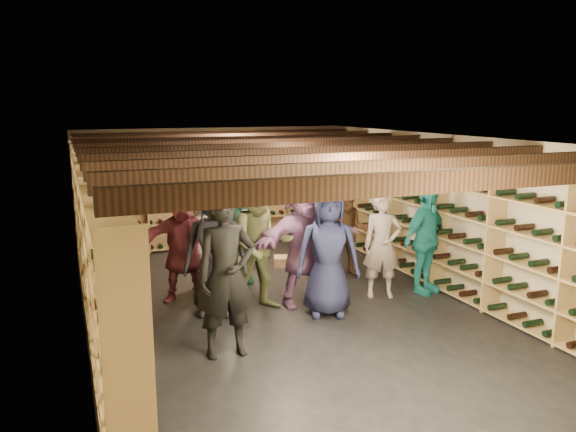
% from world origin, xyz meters
% --- Properties ---
extents(ground, '(8.00, 8.00, 0.00)m').
position_xyz_m(ground, '(0.00, 0.00, 0.00)').
color(ground, black).
rests_on(ground, ground).
extents(walls, '(5.52, 8.02, 2.40)m').
position_xyz_m(walls, '(0.00, 0.00, 1.20)').
color(walls, '#C2B597').
rests_on(walls, ground).
extents(ceiling, '(5.50, 8.00, 0.01)m').
position_xyz_m(ceiling, '(0.00, 0.00, 2.40)').
color(ceiling, beige).
rests_on(ceiling, walls).
extents(ceiling_joists, '(5.40, 7.12, 0.18)m').
position_xyz_m(ceiling_joists, '(0.00, 0.00, 2.26)').
color(ceiling_joists, black).
rests_on(ceiling_joists, ground).
extents(wine_rack_left, '(0.32, 7.50, 2.15)m').
position_xyz_m(wine_rack_left, '(-2.57, 0.00, 1.08)').
color(wine_rack_left, '#A3854F').
rests_on(wine_rack_left, ground).
extents(wine_rack_right, '(0.32, 7.50, 2.15)m').
position_xyz_m(wine_rack_right, '(2.57, 0.00, 1.08)').
color(wine_rack_right, '#A3854F').
rests_on(wine_rack_right, ground).
extents(wine_rack_back, '(4.70, 0.30, 2.15)m').
position_xyz_m(wine_rack_back, '(0.00, 3.83, 1.07)').
color(wine_rack_back, '#A3854F').
rests_on(wine_rack_back, ground).
extents(crate_stack_left, '(0.58, 0.48, 0.51)m').
position_xyz_m(crate_stack_left, '(-0.07, 2.16, 0.26)').
color(crate_stack_left, tan).
rests_on(crate_stack_left, ground).
extents(crate_stack_right, '(0.54, 0.40, 0.51)m').
position_xyz_m(crate_stack_right, '(1.07, 1.30, 0.26)').
color(crate_stack_right, tan).
rests_on(crate_stack_right, ground).
extents(crate_loose, '(0.58, 0.48, 0.17)m').
position_xyz_m(crate_loose, '(0.77, 1.90, 0.09)').
color(crate_loose, tan).
rests_on(crate_loose, ground).
extents(person_0, '(1.04, 0.87, 1.82)m').
position_xyz_m(person_0, '(-1.00, 0.12, 0.91)').
color(person_0, black).
rests_on(person_0, ground).
extents(person_1, '(0.70, 0.46, 1.90)m').
position_xyz_m(person_1, '(-1.24, -1.22, 0.95)').
color(person_1, black).
rests_on(person_1, ground).
extents(person_2, '(0.96, 0.77, 1.89)m').
position_xyz_m(person_2, '(-0.38, 0.02, 0.95)').
color(person_2, brown).
rests_on(person_2, ground).
extents(person_4, '(1.06, 0.71, 1.67)m').
position_xyz_m(person_4, '(2.18, -0.23, 0.83)').
color(person_4, teal).
rests_on(person_4, ground).
extents(person_5, '(1.68, 0.78, 1.74)m').
position_xyz_m(person_5, '(-1.31, 0.86, 0.87)').
color(person_5, brown).
rests_on(person_5, ground).
extents(person_6, '(1.00, 0.83, 1.76)m').
position_xyz_m(person_6, '(0.40, -0.49, 0.88)').
color(person_6, '#1C2042').
rests_on(person_6, ground).
extents(person_7, '(0.67, 0.55, 1.58)m').
position_xyz_m(person_7, '(1.47, -0.13, 0.79)').
color(person_7, gray).
rests_on(person_7, ground).
extents(person_8, '(0.92, 0.84, 1.55)m').
position_xyz_m(person_8, '(1.49, 0.96, 0.77)').
color(person_8, '#4E301D').
rests_on(person_8, ground).
extents(person_9, '(1.24, 1.00, 1.68)m').
position_xyz_m(person_9, '(-0.91, 1.23, 0.84)').
color(person_9, '#AEA59E').
rests_on(person_9, ground).
extents(person_10, '(0.94, 0.43, 1.58)m').
position_xyz_m(person_10, '(-0.30, 1.29, 0.79)').
color(person_10, '#1F4433').
rests_on(person_10, ground).
extents(person_11, '(1.80, 0.86, 1.86)m').
position_xyz_m(person_11, '(0.27, 0.04, 0.93)').
color(person_11, '#7A4E7B').
rests_on(person_11, ground).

